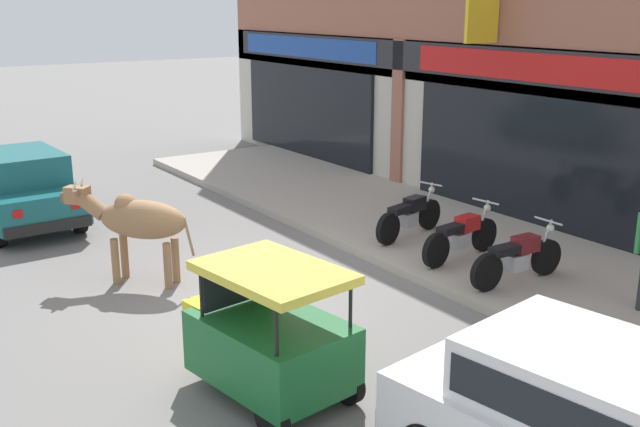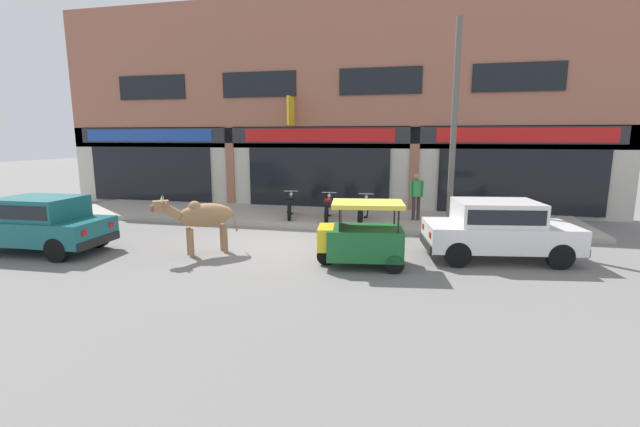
{
  "view_description": "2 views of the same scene",
  "coord_description": "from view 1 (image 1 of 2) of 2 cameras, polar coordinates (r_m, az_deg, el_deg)",
  "views": [
    {
      "loc": [
        9.26,
        -5.08,
        4.19
      ],
      "look_at": [
        0.26,
        1.0,
        1.12
      ],
      "focal_mm": 42.0,
      "sensor_mm": 36.0,
      "label": 1
    },
    {
      "loc": [
        3.99,
        -11.03,
        2.99
      ],
      "look_at": [
        1.23,
        1.0,
        0.77
      ],
      "focal_mm": 24.0,
      "sensor_mm": 36.0,
      "label": 2
    }
  ],
  "objects": [
    {
      "name": "ground_plane",
      "position": [
        11.37,
        -4.94,
        -5.9
      ],
      "size": [
        90.0,
        90.0,
        0.0
      ],
      "primitive_type": "plane",
      "color": "slate"
    },
    {
      "name": "car_0",
      "position": [
        6.88,
        20.01,
        -14.67
      ],
      "size": [
        3.77,
        2.12,
        1.46
      ],
      "color": "black",
      "rests_on": "ground"
    },
    {
      "name": "motorcycle_0",
      "position": [
        13.35,
        6.85,
        -0.15
      ],
      "size": [
        0.66,
        1.78,
        0.88
      ],
      "color": "black",
      "rests_on": "sidewalk"
    },
    {
      "name": "shop_building",
      "position": [
        14.59,
        17.11,
        14.41
      ],
      "size": [
        23.0,
        1.4,
        8.46
      ],
      "color": "#9E604C",
      "rests_on": "ground"
    },
    {
      "name": "cow",
      "position": [
        11.69,
        -13.78,
        -0.49
      ],
      "size": [
        1.73,
        1.61,
        1.61
      ],
      "color": "#936B47",
      "rests_on": "ground"
    },
    {
      "name": "car_1",
      "position": [
        15.51,
        -21.91,
        2.07
      ],
      "size": [
        3.66,
        1.71,
        1.46
      ],
      "color": "black",
      "rests_on": "ground"
    },
    {
      "name": "sidewalk",
      "position": [
        13.65,
        10.12,
        -1.98
      ],
      "size": [
        19.0,
        3.74,
        0.16
      ],
      "primitive_type": "cube",
      "color": "#A8A093",
      "rests_on": "ground"
    },
    {
      "name": "motorcycle_2",
      "position": [
        11.47,
        14.85,
        -3.28
      ],
      "size": [
        0.52,
        1.81,
        0.88
      ],
      "color": "black",
      "rests_on": "sidewalk"
    },
    {
      "name": "auto_rickshaw",
      "position": [
        8.26,
        -4.06,
        -9.55
      ],
      "size": [
        2.07,
        1.39,
        1.52
      ],
      "color": "black",
      "rests_on": "ground"
    },
    {
      "name": "motorcycle_1",
      "position": [
        12.32,
        10.72,
        -1.7
      ],
      "size": [
        0.52,
        1.81,
        0.88
      ],
      "color": "black",
      "rests_on": "sidewalk"
    }
  ]
}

